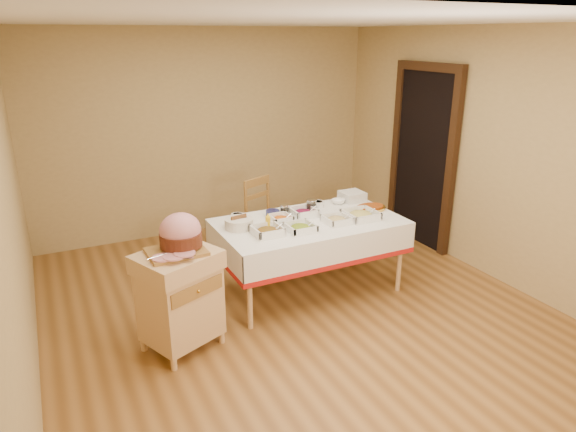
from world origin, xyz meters
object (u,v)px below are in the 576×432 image
object	(u,v)px
preserve_jar_right	(311,206)
brass_platter	(370,208)
dining_table	(309,236)
plate_stack	(352,196)
dining_chair	(266,219)
bread_basket	(239,223)
mustard_bottle	(268,222)
ham_on_board	(180,235)
preserve_jar_left	(284,210)
butcher_cart	(180,295)

from	to	relation	value
preserve_jar_right	brass_platter	xyz separation A→B (m)	(0.59, -0.21, -0.04)
dining_table	preserve_jar_right	world-z (taller)	preserve_jar_right
preserve_jar_right	plate_stack	world-z (taller)	preserve_jar_right
dining_chair	bread_basket	bearing A→B (deg)	-128.48
dining_table	mustard_bottle	distance (m)	0.51
brass_platter	mustard_bottle	bearing A→B (deg)	-178.25
dining_table	dining_chair	size ratio (longest dim) A/B	1.90
mustard_bottle	ham_on_board	bearing A→B (deg)	-158.12
preserve_jar_right	bread_basket	bearing A→B (deg)	-172.32
dining_chair	preserve_jar_left	size ratio (longest dim) A/B	8.50
bread_basket	ham_on_board	bearing A→B (deg)	-143.64
preserve_jar_right	butcher_cart	bearing A→B (deg)	-157.36
butcher_cart	dining_chair	distance (m)	1.93
plate_stack	dining_chair	bearing A→B (deg)	145.54
ham_on_board	brass_platter	world-z (taller)	ham_on_board
butcher_cart	preserve_jar_right	distance (m)	1.75
dining_table	butcher_cart	bearing A→B (deg)	-163.21
dining_chair	plate_stack	distance (m)	1.02
preserve_jar_right	dining_table	bearing A→B (deg)	-123.08
dining_chair	bread_basket	xyz separation A→B (m)	(-0.64, -0.80, 0.32)
butcher_cart	ham_on_board	distance (m)	0.51
dining_table	ham_on_board	bearing A→B (deg)	-164.09
ham_on_board	plate_stack	distance (m)	2.27
dining_table	ham_on_board	world-z (taller)	ham_on_board
butcher_cart	brass_platter	size ratio (longest dim) A/B	2.49
ham_on_board	bread_basket	xyz separation A→B (m)	(0.69, 0.51, -0.18)
dining_chair	ham_on_board	bearing A→B (deg)	-135.40
ham_on_board	preserve_jar_right	world-z (taller)	ham_on_board
butcher_cart	plate_stack	size ratio (longest dim) A/B	3.57
preserve_jar_right	preserve_jar_left	bearing A→B (deg)	173.60
mustard_bottle	brass_platter	xyz separation A→B (m)	(1.19, 0.04, -0.05)
brass_platter	dining_chair	bearing A→B (deg)	131.64
dining_chair	preserve_jar_left	bearing A→B (deg)	-97.46
butcher_cart	dining_chair	bearing A→B (deg)	44.39
dining_table	bread_basket	distance (m)	0.74
butcher_cart	preserve_jar_left	size ratio (longest dim) A/B	7.63
dining_table	preserve_jar_left	world-z (taller)	preserve_jar_left
mustard_bottle	plate_stack	distance (m)	1.26
dining_chair	mustard_bottle	distance (m)	1.07
butcher_cart	dining_chair	world-z (taller)	dining_chair
ham_on_board	mustard_bottle	bearing A→B (deg)	21.88
dining_table	dining_chair	world-z (taller)	dining_chair
preserve_jar_left	plate_stack	world-z (taller)	preserve_jar_left
bread_basket	plate_stack	xyz separation A→B (m)	(1.44, 0.25, 0.00)
butcher_cart	bread_basket	size ratio (longest dim) A/B	3.17
dining_table	preserve_jar_left	size ratio (longest dim) A/B	16.16
dining_table	mustard_bottle	xyz separation A→B (m)	(-0.46, -0.02, 0.23)
butcher_cart	preserve_jar_right	bearing A→B (deg)	22.64
butcher_cart	preserve_jar_right	size ratio (longest dim) A/B	6.38
preserve_jar_right	mustard_bottle	size ratio (longest dim) A/B	0.87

